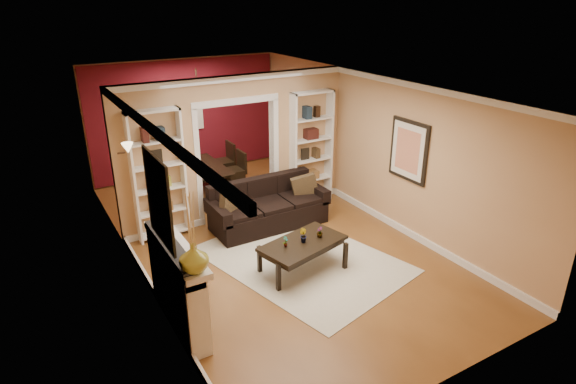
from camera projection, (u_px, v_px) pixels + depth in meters
floor at (268, 238)px, 8.55m from camera, size 8.00×8.00×0.00m
ceiling at (265, 85)px, 7.52m from camera, size 8.00×8.00×0.00m
wall_back at (186, 117)px, 11.22m from camera, size 8.00×0.00×8.00m
wall_front at (454, 281)px, 4.85m from camera, size 8.00×0.00×8.00m
wall_left at (130, 193)px, 6.98m from camera, size 0.00×8.00×8.00m
wall_right at (372, 147)px, 9.09m from camera, size 0.00×8.00×8.00m
partition_wall at (236, 148)px, 8.99m from camera, size 4.50×0.15×2.70m
red_back_panel at (186, 119)px, 11.21m from camera, size 4.44×0.04×2.64m
dining_window at (186, 110)px, 11.09m from camera, size 0.78×0.03×0.98m
area_rug at (302, 259)px, 7.86m from camera, size 2.97×3.64×0.01m
sofa at (268, 205)px, 8.87m from camera, size 2.19×0.95×0.86m
pillow_left at (230, 203)px, 8.41m from camera, size 0.45×0.32×0.44m
pillow_right at (305, 186)px, 9.13m from camera, size 0.49×0.28×0.47m
coffee_table at (303, 256)px, 7.48m from camera, size 1.46×1.01×0.50m
plant_left at (286, 242)px, 7.20m from camera, size 0.11×0.11×0.18m
plant_center at (303, 236)px, 7.34m from camera, size 0.11×0.13×0.22m
plant_right at (320, 232)px, 7.49m from camera, size 0.12×0.12×0.17m
bookshelf_left at (158, 176)px, 8.20m from camera, size 0.90×0.30×2.30m
bookshelf_right at (311, 148)px, 9.66m from camera, size 0.90×0.30×2.30m
fireplace at (179, 285)px, 6.16m from camera, size 0.32×1.70×1.16m
vase at (194, 258)px, 5.31m from camera, size 0.34×0.34×0.34m
mirror at (158, 200)px, 5.62m from camera, size 0.03×0.95×1.10m
wall_sconce at (124, 151)px, 7.28m from camera, size 0.18×0.18×0.22m
framed_art at (408, 151)px, 8.20m from camera, size 0.04×0.85×1.05m
dining_table at (204, 178)px, 10.52m from camera, size 1.63×0.91×0.57m
dining_chair_nw at (184, 183)px, 9.98m from camera, size 0.51×0.51×0.79m
dining_chair_ne at (232, 171)px, 10.48m from camera, size 0.55×0.55×0.89m
dining_chair_sw at (174, 172)px, 10.44m from camera, size 0.43×0.43×0.87m
dining_chair_se at (221, 162)px, 10.94m from camera, size 0.55×0.55×0.94m
chandelier at (205, 99)px, 9.93m from camera, size 0.50×0.50×0.30m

